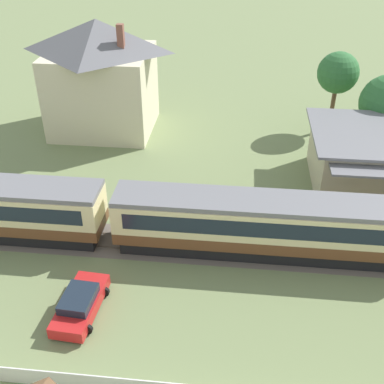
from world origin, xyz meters
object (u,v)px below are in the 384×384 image
object	(u,v)px
station_house_grey_roof	(101,75)
parked_car_red	(80,304)
passenger_train	(271,224)
yard_tree_0	(338,73)

from	to	relation	value
station_house_grey_roof	parked_car_red	world-z (taller)	station_house_grey_roof
passenger_train	station_house_grey_roof	bearing A→B (deg)	131.50
parked_car_red	yard_tree_0	world-z (taller)	yard_tree_0
station_house_grey_roof	passenger_train	bearing A→B (deg)	-48.50
station_house_grey_roof	parked_car_red	xyz separation A→B (m)	(4.73, -23.42, -4.62)
passenger_train	parked_car_red	distance (m)	12.26
passenger_train	station_house_grey_roof	world-z (taller)	station_house_grey_roof
station_house_grey_roof	parked_car_red	distance (m)	24.34
station_house_grey_roof	yard_tree_0	bearing A→B (deg)	5.29
yard_tree_0	parked_car_red	bearing A→B (deg)	-123.26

